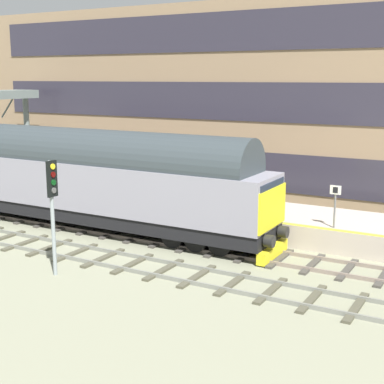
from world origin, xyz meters
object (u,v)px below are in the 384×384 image
platform_number_sign (335,199)px  waiting_passenger (111,175)px  diesel_locomotive (76,175)px  signal_post_mid (52,201)px

platform_number_sign → waiting_passenger: platform_number_sign is taller
platform_number_sign → waiting_passenger: bearing=85.0°
diesel_locomotive → signal_post_mid: diesel_locomotive is taller
diesel_locomotive → signal_post_mid: (-5.57, -3.79, 0.23)m
diesel_locomotive → waiting_passenger: (3.09, 0.33, -0.50)m
diesel_locomotive → platform_number_sign: size_ratio=11.55×
signal_post_mid → diesel_locomotive: bearing=34.2°
diesel_locomotive → platform_number_sign: (2.04, -11.68, -0.32)m
platform_number_sign → waiting_passenger: 12.07m
diesel_locomotive → signal_post_mid: size_ratio=4.83×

